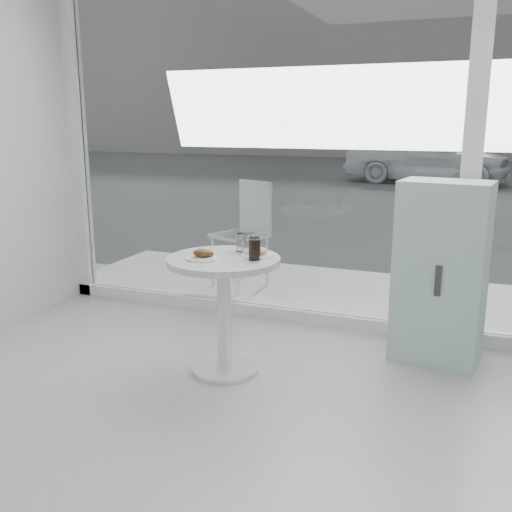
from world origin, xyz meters
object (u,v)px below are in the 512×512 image
at_px(plate_donut, 257,253).
at_px(cola_glass, 255,249).
at_px(car_white, 426,156).
at_px(water_tumbler_a, 242,243).
at_px(main_table, 224,291).
at_px(patio_chair, 246,227).
at_px(mint_cabinet, 440,273).
at_px(water_tumbler_b, 248,245).
at_px(plate_fritter, 203,255).

distance_m(plate_donut, cola_glass, 0.12).
bearing_deg(car_white, water_tumbler_a, -176.06).
xyz_separation_m(main_table, cola_glass, (0.21, 0.01, 0.29)).
height_order(patio_chair, cola_glass, patio_chair).
bearing_deg(plate_donut, car_white, 90.60).
relative_size(car_white, water_tumbler_a, 34.79).
bearing_deg(water_tumbler_a, main_table, -100.23).
xyz_separation_m(main_table, patio_chair, (-0.59, 1.78, 0.07)).
distance_m(mint_cabinet, water_tumbler_b, 1.31).
xyz_separation_m(patio_chair, plate_fritter, (0.49, -1.87, 0.18)).
bearing_deg(car_white, mint_cabinet, -170.10).
bearing_deg(plate_fritter, car_white, 89.31).
height_order(car_white, water_tumbler_a, car_white).
distance_m(main_table, plate_fritter, 0.28).
xyz_separation_m(mint_cabinet, water_tumbler_b, (-1.17, -0.54, 0.21)).
xyz_separation_m(mint_cabinet, car_white, (-1.21, 11.79, 0.09)).
relative_size(car_white, plate_donut, 19.66).
xyz_separation_m(car_white, water_tumbler_b, (0.05, -12.33, 0.13)).
bearing_deg(water_tumbler_b, plate_fritter, -127.79).
height_order(patio_chair, water_tumbler_a, patio_chair).
distance_m(patio_chair, cola_glass, 1.95).
bearing_deg(plate_fritter, main_table, 43.57).
bearing_deg(plate_donut, plate_fritter, -143.99).
bearing_deg(car_white, patio_chair, -179.42).
relative_size(plate_fritter, cola_glass, 1.46).
bearing_deg(water_tumbler_b, cola_glass, -55.52).
bearing_deg(main_table, mint_cabinet, 29.01).
relative_size(car_white, plate_fritter, 19.98).
xyz_separation_m(mint_cabinet, patio_chair, (-1.86, 1.08, 0.00)).
xyz_separation_m(plate_donut, cola_glass, (0.02, -0.10, 0.05)).
bearing_deg(mint_cabinet, car_white, 103.40).
height_order(main_table, mint_cabinet, mint_cabinet).
bearing_deg(plate_donut, cola_glass, -78.27).
xyz_separation_m(car_white, cola_glass, (0.15, -12.49, 0.13)).
bearing_deg(water_tumbler_a, patio_chair, 111.73).
bearing_deg(water_tumbler_a, plate_fritter, -114.00).
distance_m(mint_cabinet, plate_fritter, 1.59).
relative_size(main_table, patio_chair, 0.77).
distance_m(main_table, patio_chair, 1.88).
height_order(plate_fritter, water_tumbler_b, water_tumbler_b).
bearing_deg(water_tumbler_b, patio_chair, 113.12).
bearing_deg(patio_chair, main_table, -46.74).
relative_size(mint_cabinet, water_tumbler_b, 9.32).
relative_size(plate_donut, water_tumbler_a, 1.77).
relative_size(plate_fritter, water_tumbler_b, 1.56).
height_order(car_white, plate_fritter, car_white).
distance_m(water_tumbler_b, cola_glass, 0.19).
bearing_deg(mint_cabinet, plate_fritter, -142.27).
height_order(water_tumbler_a, cola_glass, cola_glass).
height_order(mint_cabinet, water_tumbler_a, mint_cabinet).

